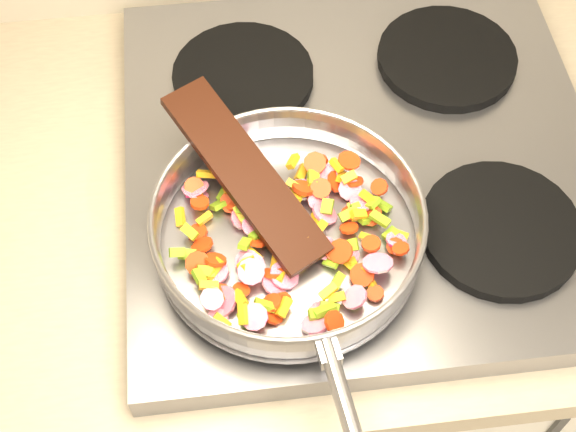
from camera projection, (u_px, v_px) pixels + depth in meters
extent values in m
cube|color=#939399|center=(362.00, 161.00, 1.03)|extent=(0.60, 0.60, 0.04)
cylinder|color=black|center=(264.00, 254.00, 0.92)|extent=(0.19, 0.19, 0.02)
cylinder|color=black|center=(501.00, 229.00, 0.94)|extent=(0.19, 0.19, 0.02)
cylinder|color=black|center=(243.00, 76.00, 1.08)|extent=(0.19, 0.19, 0.02)
cylinder|color=black|center=(447.00, 58.00, 1.10)|extent=(0.19, 0.19, 0.02)
cylinder|color=#9E9EA5|center=(288.00, 239.00, 0.92)|extent=(0.31, 0.31, 0.01)
torus|color=#9E9EA5|center=(288.00, 226.00, 0.90)|extent=(0.35, 0.35, 0.05)
torus|color=#9E9EA5|center=(288.00, 214.00, 0.88)|extent=(0.31, 0.31, 0.01)
cylinder|color=#9E9EA5|center=(353.00, 431.00, 0.75)|extent=(0.04, 0.19, 0.02)
cube|color=#9E9EA5|center=(328.00, 351.00, 0.80)|extent=(0.03, 0.03, 0.02)
cylinder|color=red|center=(244.00, 194.00, 0.94)|extent=(0.04, 0.04, 0.02)
cube|color=gold|center=(294.00, 186.00, 0.93)|extent=(0.02, 0.02, 0.01)
cylinder|color=#E51665|center=(251.00, 271.00, 0.87)|extent=(0.04, 0.04, 0.03)
cube|color=#7CB11D|center=(380.00, 219.00, 0.91)|extent=(0.02, 0.02, 0.01)
cylinder|color=#E51665|center=(252.00, 226.00, 0.91)|extent=(0.03, 0.03, 0.02)
cylinder|color=red|center=(215.00, 260.00, 0.89)|extent=(0.03, 0.03, 0.02)
cylinder|color=red|center=(375.00, 294.00, 0.87)|extent=(0.02, 0.02, 0.01)
cylinder|color=red|center=(336.00, 182.00, 0.95)|extent=(0.03, 0.04, 0.03)
cube|color=#7CB11D|center=(224.00, 201.00, 0.94)|extent=(0.02, 0.02, 0.01)
cube|color=gold|center=(232.00, 189.00, 0.93)|extent=(0.02, 0.01, 0.01)
cube|color=gold|center=(246.00, 263.00, 0.88)|extent=(0.02, 0.02, 0.02)
cylinder|color=red|center=(335.00, 252.00, 0.89)|extent=(0.03, 0.03, 0.01)
cylinder|color=red|center=(283.00, 302.00, 0.87)|extent=(0.03, 0.03, 0.02)
cylinder|color=#E51665|center=(254.00, 317.00, 0.84)|extent=(0.04, 0.04, 0.02)
cube|color=#7CB11D|center=(247.00, 315.00, 0.85)|extent=(0.02, 0.02, 0.01)
cube|color=#7CB11D|center=(349.00, 214.00, 0.92)|extent=(0.03, 0.02, 0.01)
cylinder|color=red|center=(272.00, 314.00, 0.86)|extent=(0.03, 0.03, 0.02)
cube|color=gold|center=(284.00, 307.00, 0.86)|extent=(0.02, 0.02, 0.02)
cylinder|color=#E51665|center=(212.00, 299.00, 0.85)|extent=(0.04, 0.04, 0.02)
cylinder|color=red|center=(297.00, 221.00, 0.92)|extent=(0.03, 0.03, 0.02)
cube|color=gold|center=(293.00, 161.00, 0.96)|extent=(0.02, 0.02, 0.01)
cube|color=#7CB11D|center=(316.00, 314.00, 0.85)|extent=(0.02, 0.01, 0.01)
cylinder|color=#E51665|center=(247.00, 262.00, 0.89)|extent=(0.03, 0.03, 0.02)
cylinder|color=red|center=(256.00, 242.00, 0.90)|extent=(0.03, 0.03, 0.02)
cube|color=#7CB11D|center=(190.00, 232.00, 0.90)|extent=(0.02, 0.02, 0.01)
cube|color=#7CB11D|center=(265.00, 305.00, 0.85)|extent=(0.02, 0.02, 0.02)
cube|color=#7CB11D|center=(245.00, 244.00, 0.89)|extent=(0.02, 0.02, 0.01)
cylinder|color=red|center=(395.00, 246.00, 0.90)|extent=(0.03, 0.03, 0.02)
cylinder|color=#E51665|center=(396.00, 240.00, 0.90)|extent=(0.03, 0.03, 0.01)
cube|color=#7CB11D|center=(296.00, 216.00, 0.92)|extent=(0.02, 0.02, 0.01)
cube|color=#7CB11D|center=(251.00, 181.00, 0.94)|extent=(0.02, 0.03, 0.01)
cylinder|color=red|center=(202.00, 245.00, 0.90)|extent=(0.03, 0.03, 0.02)
cylinder|color=red|center=(354.00, 182.00, 0.95)|extent=(0.03, 0.03, 0.02)
cube|color=gold|center=(282.00, 274.00, 0.89)|extent=(0.02, 0.03, 0.02)
cube|color=gold|center=(240.00, 214.00, 0.92)|extent=(0.02, 0.02, 0.02)
cylinder|color=#E51665|center=(315.00, 324.00, 0.85)|extent=(0.04, 0.04, 0.02)
cylinder|color=#E51665|center=(301.00, 190.00, 0.95)|extent=(0.03, 0.03, 0.01)
cube|color=gold|center=(341.00, 176.00, 0.95)|extent=(0.02, 0.02, 0.02)
cube|color=gold|center=(302.00, 220.00, 0.91)|extent=(0.02, 0.03, 0.02)
cylinder|color=#E51665|center=(242.00, 218.00, 0.92)|extent=(0.04, 0.04, 0.02)
cube|color=gold|center=(256.00, 198.00, 0.94)|extent=(0.03, 0.02, 0.01)
cylinder|color=#E51665|center=(274.00, 284.00, 0.88)|extent=(0.04, 0.04, 0.02)
cube|color=gold|center=(400.00, 235.00, 0.91)|extent=(0.02, 0.02, 0.01)
cube|color=gold|center=(199.00, 200.00, 0.94)|extent=(0.01, 0.02, 0.02)
cylinder|color=red|center=(232.00, 202.00, 0.93)|extent=(0.04, 0.04, 0.02)
cylinder|color=red|center=(315.00, 163.00, 0.95)|extent=(0.04, 0.04, 0.02)
cube|color=gold|center=(359.00, 214.00, 0.91)|extent=(0.02, 0.01, 0.01)
cube|color=#7CB11D|center=(206.00, 271.00, 0.88)|extent=(0.02, 0.01, 0.02)
cylinder|color=red|center=(281.00, 266.00, 0.89)|extent=(0.02, 0.02, 0.01)
cylinder|color=red|center=(362.00, 275.00, 0.88)|extent=(0.03, 0.03, 0.02)
cylinder|color=#E51665|center=(196.00, 189.00, 0.94)|extent=(0.04, 0.04, 0.03)
cylinder|color=#E51665|center=(252.00, 157.00, 0.97)|extent=(0.03, 0.03, 0.02)
cube|color=gold|center=(307.00, 191.00, 0.94)|extent=(0.02, 0.01, 0.01)
cube|color=#7CB11D|center=(293.00, 227.00, 0.92)|extent=(0.02, 0.02, 0.02)
cube|color=#7CB11D|center=(331.00, 263.00, 0.89)|extent=(0.02, 0.02, 0.01)
cylinder|color=#E51665|center=(325.00, 248.00, 0.89)|extent=(0.03, 0.03, 0.03)
cube|color=gold|center=(209.00, 286.00, 0.86)|extent=(0.02, 0.01, 0.01)
cube|color=gold|center=(337.00, 297.00, 0.86)|extent=(0.02, 0.01, 0.01)
cube|color=#7CB11D|center=(391.00, 234.00, 0.91)|extent=(0.02, 0.02, 0.01)
cube|color=gold|center=(277.00, 260.00, 0.89)|extent=(0.02, 0.02, 0.02)
cube|color=#7CB11D|center=(327.00, 206.00, 0.92)|extent=(0.02, 0.02, 0.01)
cylinder|color=#E51665|center=(217.00, 319.00, 0.86)|extent=(0.03, 0.02, 0.02)
cube|color=#7CB11D|center=(199.00, 276.00, 0.87)|extent=(0.02, 0.02, 0.01)
cylinder|color=red|center=(194.00, 187.00, 0.94)|extent=(0.03, 0.03, 0.01)
cube|color=gold|center=(290.00, 230.00, 0.91)|extent=(0.03, 0.02, 0.02)
cylinder|color=red|center=(321.00, 188.00, 0.93)|extent=(0.03, 0.03, 0.02)
cube|color=gold|center=(351.00, 260.00, 0.90)|extent=(0.01, 0.03, 0.02)
cube|color=gold|center=(301.00, 173.00, 0.97)|extent=(0.02, 0.02, 0.01)
cylinder|color=#E51665|center=(251.00, 266.00, 0.88)|extent=(0.04, 0.03, 0.03)
cube|color=#7CB11D|center=(257.00, 234.00, 0.91)|extent=(0.02, 0.02, 0.01)
cube|color=#7CB11D|center=(315.00, 181.00, 0.94)|extent=(0.02, 0.02, 0.02)
cube|color=gold|center=(366.00, 200.00, 0.94)|extent=(0.01, 0.02, 0.01)
cylinder|color=#E51665|center=(195.00, 192.00, 0.94)|extent=(0.04, 0.04, 0.03)
cube|color=#7CB11D|center=(225.00, 193.00, 0.95)|extent=(0.02, 0.02, 0.01)
cube|color=gold|center=(222.00, 320.00, 0.86)|extent=(0.02, 0.02, 0.02)
cube|color=gold|center=(353.00, 212.00, 0.92)|extent=(0.01, 0.02, 0.01)
cube|color=#7CB11D|center=(250.00, 220.00, 0.91)|extent=(0.02, 0.02, 0.01)
cube|color=gold|center=(208.00, 174.00, 0.94)|extent=(0.03, 0.02, 0.01)
cylinder|color=red|center=(340.00, 251.00, 0.89)|extent=(0.03, 0.03, 0.02)
cylinder|color=red|center=(350.00, 212.00, 0.92)|extent=(0.03, 0.03, 0.01)
cube|color=#7CB11D|center=(229.00, 182.00, 0.95)|extent=(0.02, 0.03, 0.01)
cube|color=gold|center=(204.00, 218.00, 0.92)|extent=(0.02, 0.02, 0.01)
cube|color=gold|center=(347.00, 262.00, 0.90)|extent=(0.02, 0.03, 0.01)
cylinder|color=red|center=(401.00, 249.00, 0.89)|extent=(0.02, 0.02, 0.01)
cube|color=#7CB11D|center=(368.00, 219.00, 0.92)|extent=(0.03, 0.02, 0.02)
cube|color=#7CB11D|center=(244.00, 207.00, 0.91)|extent=(0.02, 0.02, 0.02)
cube|color=#7CB11D|center=(187.00, 254.00, 0.90)|extent=(0.02, 0.02, 0.01)
cylinder|color=red|center=(288.00, 211.00, 0.92)|extent=(0.03, 0.03, 0.01)
cube|color=gold|center=(320.00, 228.00, 0.91)|extent=(0.02, 0.02, 0.02)
cylinder|color=red|center=(371.00, 244.00, 0.90)|extent=(0.03, 0.03, 0.01)
cylinder|color=#E51665|center=(350.00, 189.00, 0.94)|extent=(0.04, 0.04, 0.02)
cylinder|color=#E51665|center=(361.00, 203.00, 0.93)|extent=(0.03, 0.03, 0.01)
cube|color=gold|center=(349.00, 177.00, 0.94)|extent=(0.02, 0.02, 0.01)
cube|color=#7CB11D|center=(373.00, 203.00, 0.92)|extent=(0.02, 0.02, 0.01)
cylinder|color=#E51665|center=(216.00, 272.00, 0.89)|extent=(0.04, 0.04, 0.01)
cylinder|color=red|center=(335.00, 322.00, 0.84)|extent=(0.03, 0.03, 0.03)
cube|color=gold|center=(362.00, 198.00, 0.94)|extent=(0.02, 0.03, 0.01)
cylinder|color=#E51665|center=(325.00, 213.00, 0.93)|extent=(0.03, 0.04, 0.02)
cylinder|color=#E51665|center=(348.00, 255.00, 0.90)|extent=(0.03, 0.03, 0.02)
cylinder|color=#E51665|center=(284.00, 275.00, 0.88)|extent=(0.04, 0.04, 0.02)
cube|color=#7CB11D|center=(314.00, 179.00, 0.94)|extent=(0.02, 0.03, 0.01)
cube|color=gold|center=(180.00, 217.00, 0.93)|extent=(0.01, 0.02, 0.02)
cylinder|color=red|center=(200.00, 203.00, 0.92)|extent=(0.03, 0.03, 0.01)
cylinder|color=red|center=(222.00, 292.00, 0.87)|extent=(0.03, 0.03, 0.01)
cylinder|color=red|center=(349.00, 161.00, 0.95)|extent=(0.04, 0.04, 0.01)
cube|color=gold|center=(252.00, 253.00, 0.90)|extent=(0.02, 0.03, 0.01)
cylinder|color=red|center=(303.00, 188.00, 0.93)|extent=(0.03, 0.03, 0.02)
cylinder|color=red|center=(241.00, 290.00, 0.87)|extent=(0.03, 0.03, 0.01)
cylinder|color=red|center=(379.00, 187.00, 0.94)|extent=(0.03, 0.03, 0.02)
cube|color=gold|center=(328.00, 291.00, 0.86)|extent=(0.02, 0.02, 0.01)
cube|color=gold|center=(297.00, 267.00, 0.89)|extent=(0.02, 0.02, 0.01)
cylinder|color=red|center=(371.00, 215.00, 0.92)|extent=(0.04, 0.04, 0.02)
cylinder|color=#E51665|center=(378.00, 263.00, 0.88)|extent=(0.04, 0.04, 0.02)
cube|color=gold|center=(367.00, 238.00, 0.91)|extent=(0.02, 0.02, 0.01)
cube|color=gold|center=(304.00, 234.00, 0.90)|extent=(0.01, 0.03, 0.02)
cylinder|color=#E51665|center=(319.00, 200.00, 0.93)|extent=(0.03, 0.03, 0.02)
cube|color=#7CB11D|center=(218.00, 205.00, 0.93)|extent=(0.02, 0.02, 0.02)
cube|color=gold|center=(243.00, 314.00, 0.84)|extent=(0.01, 0.02, 0.02)
cube|color=#7CB11D|center=(357.00, 210.00, 0.92)|extent=(0.02, 0.02, 0.01)
cube|color=gold|center=(246.00, 184.00, 0.94)|extent=(0.02, 0.01, 0.01)
cylinder|color=red|center=(234.00, 201.00, 0.93)|extent=(0.03, 0.03, 0.02)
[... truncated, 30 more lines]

